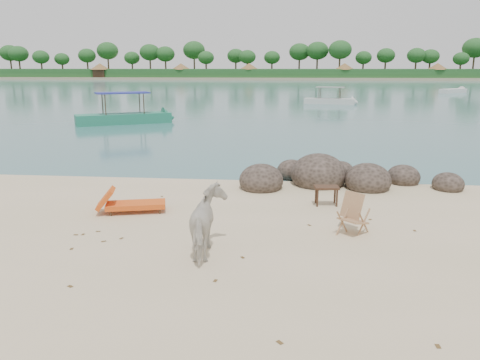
% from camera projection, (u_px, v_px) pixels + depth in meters
% --- Properties ---
extents(water, '(400.00, 400.00, 0.00)m').
position_uv_depth(water, '(282.00, 85.00, 95.90)').
color(water, '#356B6A').
rests_on(water, ground).
extents(far_shore, '(420.00, 90.00, 1.40)m').
position_uv_depth(far_shore, '(285.00, 77.00, 173.29)').
color(far_shore, tan).
rests_on(far_shore, ground).
extents(far_scenery, '(420.00, 18.00, 9.50)m').
position_uv_depth(far_scenery, '(284.00, 69.00, 140.34)').
color(far_scenery, '#1E4C1E').
rests_on(far_scenery, ground).
extents(boulders, '(6.49, 3.08, 1.25)m').
position_uv_depth(boulders, '(331.00, 178.00, 14.08)').
color(boulders, black).
rests_on(boulders, ground).
extents(cow, '(0.84, 1.55, 1.26)m').
position_uv_depth(cow, '(209.00, 224.00, 8.73)').
color(cow, silver).
rests_on(cow, ground).
extents(side_table, '(0.64, 0.44, 0.49)m').
position_uv_depth(side_table, '(326.00, 197.00, 11.95)').
color(side_table, '#342115').
rests_on(side_table, ground).
extents(lounge_chair, '(1.87, 1.03, 0.53)m').
position_uv_depth(lounge_chair, '(136.00, 203.00, 11.38)').
color(lounge_chair, orange).
rests_on(lounge_chair, ground).
extents(deck_chair, '(0.79, 0.79, 0.84)m').
position_uv_depth(deck_chair, '(353.00, 216.00, 9.85)').
color(deck_chair, tan).
rests_on(deck_chair, ground).
extents(boat_near, '(6.52, 4.56, 3.23)m').
position_uv_depth(boat_near, '(123.00, 98.00, 29.67)').
color(boat_near, '#22795B').
rests_on(boat_near, water).
extents(boat_mid, '(5.66, 2.45, 2.70)m').
position_uv_depth(boat_mid, '(330.00, 90.00, 46.02)').
color(boat_mid, silver).
rests_on(boat_mid, water).
extents(boat_far, '(5.30, 5.09, 0.70)m').
position_uv_depth(boat_far, '(453.00, 90.00, 66.37)').
color(boat_far, silver).
rests_on(boat_far, water).
extents(dead_leaves, '(8.06, 6.82, 0.00)m').
position_uv_depth(dead_leaves, '(177.00, 253.00, 8.94)').
color(dead_leaves, brown).
rests_on(dead_leaves, ground).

